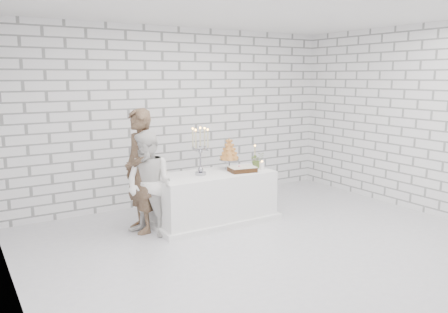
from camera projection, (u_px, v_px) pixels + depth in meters
ground at (266, 243)px, 5.92m from camera, size 6.00×5.00×0.01m
ceiling at (270, 7)px, 5.38m from camera, size 6.00×5.00×0.01m
wall_back at (180, 116)px, 7.74m from camera, size 6.00×0.01×3.00m
wall_left at (7, 152)px, 4.09m from camera, size 0.01×5.00×3.00m
wall_right at (416, 119)px, 7.21m from camera, size 0.01×5.00×3.00m
cake_table at (214, 197)px, 6.76m from camera, size 1.80×0.80×0.75m
groom at (140, 171)px, 6.26m from camera, size 0.45×0.66×1.75m
bride at (149, 184)px, 6.10m from camera, size 0.84×0.89×1.45m
candelabra at (200, 151)px, 6.51m from camera, size 0.35×0.35×0.71m
croquembouche at (229, 153)px, 6.95m from camera, size 0.38×0.38×0.49m
chocolate_cake at (242, 169)px, 6.78m from camera, size 0.43×0.34×0.08m
pillar_candle at (262, 166)px, 6.94m from camera, size 0.09×0.09×0.12m
extra_taper at (255, 156)px, 7.22m from camera, size 0.07×0.07×0.32m
flowers at (257, 160)px, 7.08m from camera, size 0.26×0.24×0.25m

